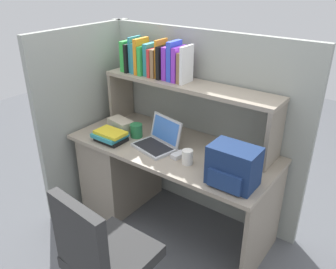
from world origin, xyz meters
The scene contains 14 objects.
ground_plane centered at (0.00, 0.00, 0.00)m, with size 8.00×8.00×0.00m, color #595B60.
desk centered at (-0.39, 0.00, 0.40)m, with size 1.60×0.70×0.73m.
cubicle_partition_rear centered at (0.00, 0.38, 0.78)m, with size 1.84×0.05×1.55m, color #939991.
cubicle_partition_left centered at (-0.85, -0.05, 0.78)m, with size 0.05×1.06×1.55m, color #939991.
overhead_hutch centered at (0.00, 0.20, 1.08)m, with size 1.44×0.28×0.45m.
reference_books_on_shelf centered at (-0.31, 0.20, 1.31)m, with size 0.62×0.18×0.29m.
laptop centered at (-0.08, -0.06, 0.78)m, with size 0.36×0.32×0.22m.
backpack centered at (0.60, -0.19, 0.86)m, with size 0.30×0.23×0.26m.
computer_mouse centered at (0.13, -0.11, 0.75)m, with size 0.06×0.10×0.03m, color silver.
paper_cup centered at (0.24, -0.14, 0.78)m, with size 0.08×0.08×0.10m, color white.
tissue_box centered at (-0.51, -0.02, 0.78)m, with size 0.22×0.12×0.10m, color #BFB299.
snack_canister centered at (-0.33, -0.03, 0.78)m, with size 0.10×0.10×0.11m, color #26723F.
desk_book_stack centered at (-0.45, -0.20, 0.77)m, with size 0.25×0.20×0.08m.
office_chair centered at (0.21, -0.93, 0.39)m, with size 0.52×0.52×0.93m.
Camera 1 is at (1.37, -1.90, 1.96)m, focal length 37.23 mm.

